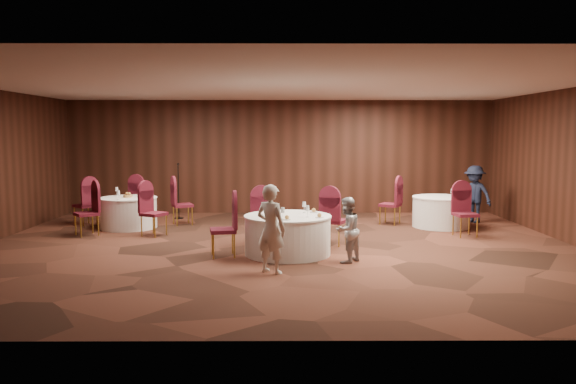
{
  "coord_description": "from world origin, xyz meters",
  "views": [
    {
      "loc": [
        0.13,
        -10.95,
        2.27
      ],
      "look_at": [
        0.2,
        0.2,
        1.1
      ],
      "focal_mm": 35.0,
      "sensor_mm": 36.0,
      "label": 1
    }
  ],
  "objects_px": {
    "table_right": "(441,212)",
    "mic_stand": "(179,203)",
    "woman_b": "(347,230)",
    "man_c": "(475,194)",
    "table_left": "(128,212)",
    "woman_a": "(271,229)",
    "table_main": "(288,235)"
  },
  "relations": [
    {
      "from": "table_left",
      "to": "mic_stand",
      "type": "relative_size",
      "value": 0.92
    },
    {
      "from": "table_main",
      "to": "table_right",
      "type": "height_order",
      "value": "same"
    },
    {
      "from": "table_main",
      "to": "woman_b",
      "type": "height_order",
      "value": "woman_b"
    },
    {
      "from": "table_main",
      "to": "man_c",
      "type": "bearing_deg",
      "value": 38.23
    },
    {
      "from": "woman_b",
      "to": "man_c",
      "type": "distance_m",
      "value": 5.8
    },
    {
      "from": "woman_b",
      "to": "man_c",
      "type": "height_order",
      "value": "man_c"
    },
    {
      "from": "table_main",
      "to": "table_left",
      "type": "distance_m",
      "value": 4.84
    },
    {
      "from": "table_main",
      "to": "table_left",
      "type": "height_order",
      "value": "same"
    },
    {
      "from": "table_main",
      "to": "woman_b",
      "type": "bearing_deg",
      "value": -32.53
    },
    {
      "from": "table_right",
      "to": "mic_stand",
      "type": "bearing_deg",
      "value": 168.04
    },
    {
      "from": "table_left",
      "to": "woman_a",
      "type": "distance_m",
      "value": 5.66
    },
    {
      "from": "table_left",
      "to": "mic_stand",
      "type": "xyz_separation_m",
      "value": [
        0.93,
        1.5,
        0.05
      ]
    },
    {
      "from": "woman_a",
      "to": "mic_stand",
      "type": "bearing_deg",
      "value": -32.78
    },
    {
      "from": "table_main",
      "to": "table_left",
      "type": "xyz_separation_m",
      "value": [
        -3.81,
        2.98,
        -0.0
      ]
    },
    {
      "from": "woman_b",
      "to": "man_c",
      "type": "bearing_deg",
      "value": 179.84
    },
    {
      "from": "table_main",
      "to": "mic_stand",
      "type": "bearing_deg",
      "value": 122.78
    },
    {
      "from": "mic_stand",
      "to": "woman_a",
      "type": "distance_m",
      "value": 6.46
    },
    {
      "from": "woman_a",
      "to": "woman_b",
      "type": "height_order",
      "value": "woman_a"
    },
    {
      "from": "table_right",
      "to": "woman_a",
      "type": "height_order",
      "value": "woman_a"
    },
    {
      "from": "table_main",
      "to": "table_left",
      "type": "bearing_deg",
      "value": 142.01
    },
    {
      "from": "table_right",
      "to": "man_c",
      "type": "xyz_separation_m",
      "value": [
        1.03,
        0.69,
        0.35
      ]
    },
    {
      "from": "table_left",
      "to": "woman_a",
      "type": "xyz_separation_m",
      "value": [
        3.54,
        -4.4,
        0.35
      ]
    },
    {
      "from": "table_main",
      "to": "table_right",
      "type": "xyz_separation_m",
      "value": [
        3.75,
        3.08,
        0.0
      ]
    },
    {
      "from": "table_left",
      "to": "woman_b",
      "type": "height_order",
      "value": "woman_b"
    },
    {
      "from": "table_left",
      "to": "woman_a",
      "type": "relative_size",
      "value": 0.94
    },
    {
      "from": "table_left",
      "to": "woman_a",
      "type": "height_order",
      "value": "woman_a"
    },
    {
      "from": "table_right",
      "to": "mic_stand",
      "type": "relative_size",
      "value": 0.94
    },
    {
      "from": "man_c",
      "to": "table_right",
      "type": "bearing_deg",
      "value": -96.87
    },
    {
      "from": "table_main",
      "to": "man_c",
      "type": "xyz_separation_m",
      "value": [
        4.78,
        3.77,
        0.35
      ]
    },
    {
      "from": "table_left",
      "to": "woman_b",
      "type": "bearing_deg",
      "value": -36.89
    },
    {
      "from": "woman_a",
      "to": "woman_b",
      "type": "distance_m",
      "value": 1.53
    },
    {
      "from": "mic_stand",
      "to": "woman_b",
      "type": "distance_m",
      "value": 6.47
    }
  ]
}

